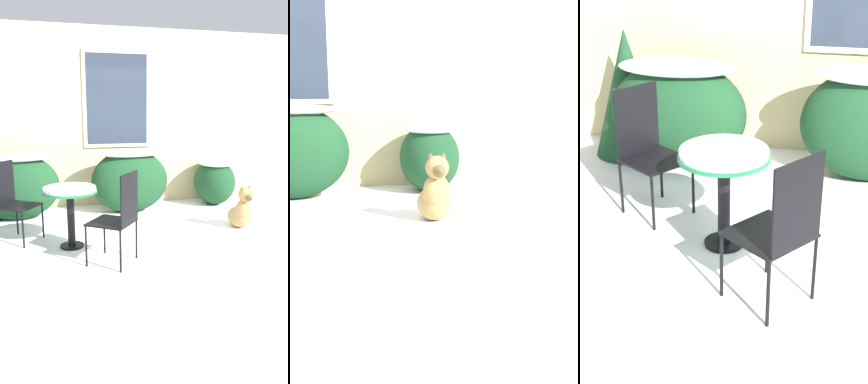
{
  "view_description": "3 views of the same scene",
  "coord_description": "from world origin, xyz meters",
  "views": [
    {
      "loc": [
        -1.31,
        -4.52,
        1.73
      ],
      "look_at": [
        0.0,
        0.6,
        0.55
      ],
      "focal_mm": 35.0,
      "sensor_mm": 36.0,
      "label": 1
    },
    {
      "loc": [
        0.52,
        -4.03,
        1.16
      ],
      "look_at": [
        1.4,
        0.33,
        0.27
      ],
      "focal_mm": 45.0,
      "sensor_mm": 36.0,
      "label": 2
    },
    {
      "loc": [
        -0.3,
        -3.73,
        2.33
      ],
      "look_at": [
        -1.08,
        0.09,
        0.44
      ],
      "focal_mm": 55.0,
      "sensor_mm": 36.0,
      "label": 3
    }
  ],
  "objects": [
    {
      "name": "house_wall",
      "position": [
        -0.01,
        2.2,
        1.57
      ],
      "size": [
        8.0,
        0.1,
        3.1
      ],
      "color": "#D1BC84",
      "rests_on": "ground_plane"
    },
    {
      "name": "dog",
      "position": [
        1.4,
        0.27,
        0.24
      ],
      "size": [
        0.33,
        0.63,
        0.65
      ],
      "rotation": [
        0.0,
        0.0,
        -0.01
      ],
      "color": "tan",
      "rests_on": "ground_plane"
    },
    {
      "name": "shrub_middle",
      "position": [
        -0.0,
        1.56,
        0.57
      ],
      "size": [
        1.31,
        0.75,
        1.07
      ],
      "color": "#194223",
      "rests_on": "ground_plane"
    },
    {
      "name": "shrub_right",
      "position": [
        1.62,
        1.71,
        0.45
      ],
      "size": [
        0.72,
        0.88,
        0.82
      ],
      "color": "#194223",
      "rests_on": "ground_plane"
    }
  ]
}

